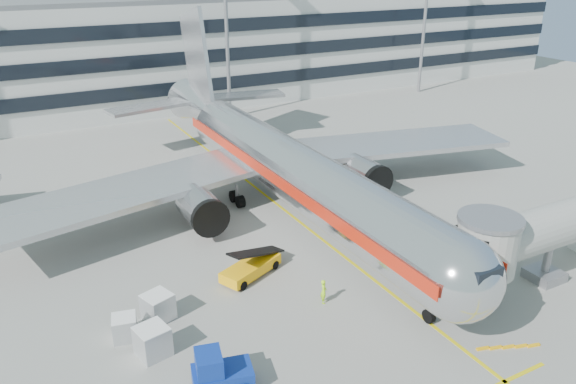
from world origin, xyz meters
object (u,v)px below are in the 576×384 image
belt_loader (251,267)px  baggage_tug (218,373)px  ramp_worker (324,291)px  cargo_container_left (153,341)px  cargo_container_right (158,307)px  main_jet (280,163)px  cargo_container_front (125,328)px

belt_loader → baggage_tug: belt_loader is taller
belt_loader → ramp_worker: bearing=-62.6°
baggage_tug → cargo_container_left: (-2.23, 4.35, -0.12)m
cargo_container_right → main_jet: bearing=38.1°
baggage_tug → cargo_container_front: bearing=116.5°
cargo_container_left → cargo_container_right: (1.25, 3.19, -0.03)m
baggage_tug → cargo_container_right: 7.61m
ramp_worker → cargo_container_front: bearing=105.6°
main_jet → cargo_container_left: (-15.78, -14.60, -3.34)m
cargo_container_left → main_jet: bearing=42.8°
baggage_tug → cargo_container_left: 4.89m
main_jet → ramp_worker: size_ratio=30.56×
cargo_container_left → belt_loader: bearing=31.2°
cargo_container_left → cargo_container_front: cargo_container_left is taller
cargo_container_left → cargo_container_right: 3.43m
main_jet → belt_loader: size_ratio=10.08×
cargo_container_left → ramp_worker: size_ratio=1.20×
belt_loader → ramp_worker: 5.98m
belt_loader → baggage_tug: 11.34m
main_jet → baggage_tug: bearing=-125.6°
main_jet → belt_loader: (-7.31, -9.48, -3.55)m
main_jet → ramp_worker: bearing=-107.2°
cargo_container_front → main_jet: bearing=36.4°
main_jet → baggage_tug: 23.52m
cargo_container_left → cargo_container_front: bearing=115.0°
main_jet → belt_loader: bearing=-127.6°
cargo_container_right → ramp_worker: cargo_container_right is taller
belt_loader → ramp_worker: belt_loader is taller
baggage_tug → cargo_container_left: bearing=117.2°
cargo_container_front → ramp_worker: 12.49m
baggage_tug → cargo_container_front: baggage_tug is taller
cargo_container_right → ramp_worker: 10.52m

